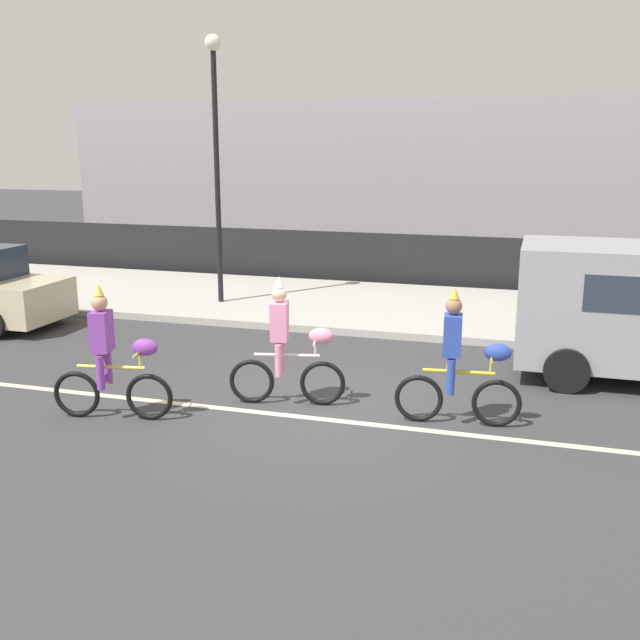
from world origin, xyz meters
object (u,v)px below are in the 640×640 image
object	(u,v)px
parade_cyclist_purple	(111,361)
street_lamp_post	(216,131)
parade_cyclist_pink	(288,349)
parade_cyclist_cobalt	(460,365)

from	to	relation	value
parade_cyclist_purple	street_lamp_post	xyz separation A→B (m)	(-1.47, 6.95, 3.15)
parade_cyclist_pink	parade_cyclist_cobalt	size ratio (longest dim) A/B	1.00
parade_cyclist_pink	street_lamp_post	distance (m)	7.45
parade_cyclist_cobalt	street_lamp_post	xyz separation A→B (m)	(-6.10, 5.80, 3.15)
parade_cyclist_cobalt	parade_cyclist_purple	bearing A→B (deg)	-166.01
street_lamp_post	parade_cyclist_purple	bearing A→B (deg)	-78.08
parade_cyclist_purple	street_lamp_post	bearing A→B (deg)	101.92
parade_cyclist_pink	parade_cyclist_cobalt	xyz separation A→B (m)	(2.50, -0.09, 0.00)
parade_cyclist_cobalt	street_lamp_post	bearing A→B (deg)	136.47
parade_cyclist_pink	parade_cyclist_cobalt	distance (m)	2.50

